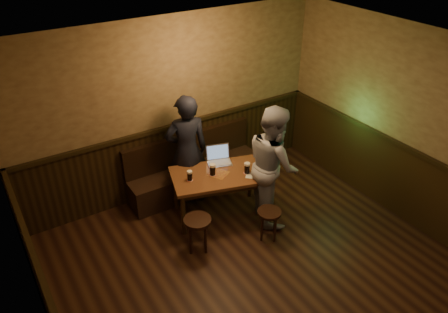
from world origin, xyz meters
TOP-DOWN VIEW (x-y plane):
  - room at (0.00, 0.22)m, footprint 5.04×6.04m
  - bench at (0.19, 2.75)m, footprint 2.20×0.50m
  - pub_table at (0.19, 1.97)m, footprint 1.52×1.12m
  - stool_left at (-0.45, 1.47)m, footprint 0.46×0.46m
  - stool_right at (0.50, 1.15)m, footprint 0.38×0.38m
  - pint_left at (-0.24, 2.04)m, footprint 0.10×0.10m
  - pint_mid at (0.10, 1.99)m, footprint 0.11×0.11m
  - pint_right at (0.54, 1.77)m, footprint 0.11×0.11m
  - laptop at (0.36, 2.25)m, footprint 0.42×0.38m
  - menu at (0.58, 1.65)m, footprint 0.26×0.26m
  - person_suit at (-0.03, 2.52)m, footprint 0.73×0.56m
  - person_grey at (0.84, 1.54)m, footprint 0.92×1.04m

SIDE VIEW (x-z plane):
  - bench at x=0.19m, z-range -0.16..0.79m
  - stool_right at x=0.50m, z-range 0.14..0.59m
  - stool_left at x=-0.45m, z-range 0.15..0.65m
  - pub_table at x=0.19m, z-range 0.26..0.99m
  - menu at x=0.58m, z-range 0.72..0.73m
  - laptop at x=0.36m, z-range 0.66..0.91m
  - pint_left at x=-0.24m, z-range 0.72..0.88m
  - pint_right at x=0.54m, z-range 0.72..0.89m
  - pint_mid at x=0.10m, z-range 0.72..0.90m
  - person_grey at x=0.84m, z-range 0.00..1.79m
  - person_suit at x=-0.03m, z-range 0.00..1.79m
  - room at x=0.00m, z-range -0.22..2.62m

